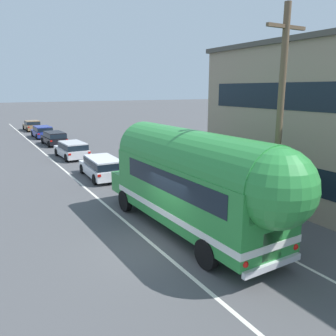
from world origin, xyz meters
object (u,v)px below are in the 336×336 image
car_lead (102,166)px  car_third (54,137)px  car_fourth (42,131)px  car_second (72,149)px  utility_pole (279,123)px  painted_bus (197,179)px  car_fifth (32,125)px

car_lead → car_third: size_ratio=1.06×
car_third → car_lead: bearing=-90.8°
car_lead → car_fourth: bearing=89.6°
car_second → car_fourth: bearing=89.5°
car_second → car_fourth: same height
utility_pole → painted_bus: (-2.60, 1.41, -2.12)m
utility_pole → car_second: 19.89m
utility_pole → car_lead: size_ratio=1.84×
car_lead → car_fifth: (0.26, 29.74, -0.05)m
painted_bus → car_fifth: bearing=89.9°
car_second → car_fourth: 14.04m
car_lead → car_second: 7.51m
car_lead → car_fifth: same height
painted_bus → car_second: painted_bus is taller
car_third → car_fifth: 14.46m
painted_bus → car_lead: bearing=91.0°
painted_bus → car_fourth: 32.03m
painted_bus → car_lead: size_ratio=2.33×
painted_bus → car_fourth: bearing=90.0°
car_lead → car_third: (0.21, 15.28, -0.00)m
utility_pole → car_fifth: size_ratio=1.84×
painted_bus → car_second: size_ratio=2.41×
car_lead → car_fourth: same height
car_fifth → painted_bus: bearing=-90.1°
car_lead → car_second: (0.03, 7.51, -0.01)m
car_lead → painted_bus: bearing=-89.0°
car_second → car_fourth: size_ratio=1.00×
utility_pole → car_third: 27.49m
car_third → utility_pole: bearing=-84.6°
utility_pole → painted_bus: 3.64m
car_second → painted_bus: bearing=-89.5°
car_third → painted_bus: bearing=-90.1°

